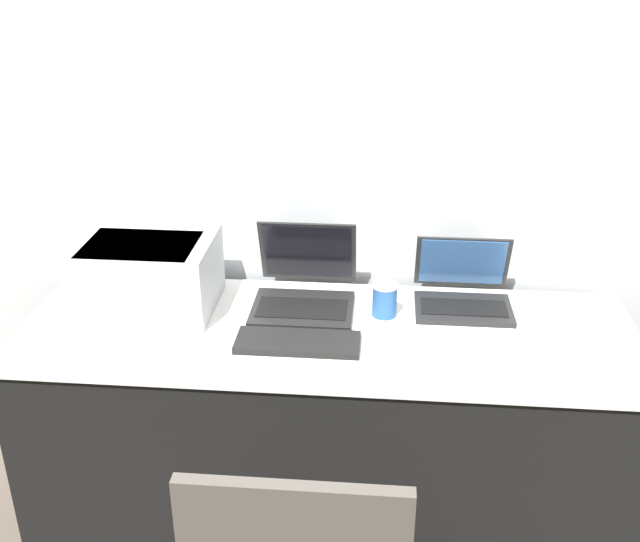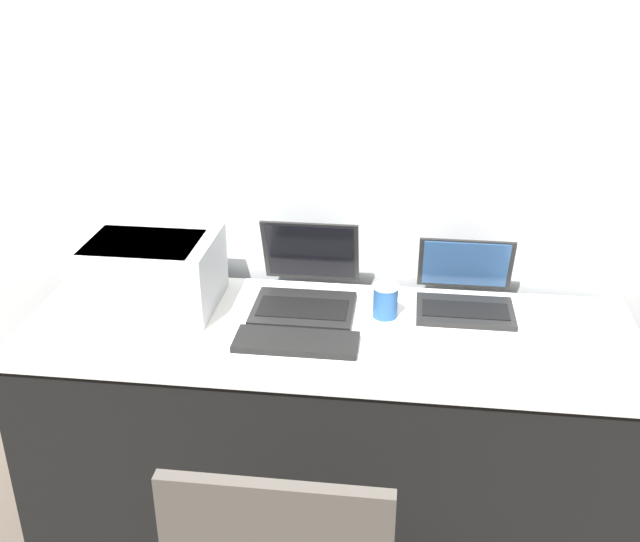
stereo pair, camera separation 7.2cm
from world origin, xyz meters
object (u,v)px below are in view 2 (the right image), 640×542
(coffee_cup, at_px, (385,301))
(printer, at_px, (149,269))
(external_keyboard, at_px, (296,342))
(laptop_left, at_px, (306,287))
(laptop_right, at_px, (465,294))

(coffee_cup, bearing_deg, printer, -179.52)
(external_keyboard, distance_m, coffee_cup, 0.33)
(laptop_left, bearing_deg, laptop_right, 3.85)
(laptop_left, xyz_separation_m, coffee_cup, (0.26, -0.06, -0.00))
(printer, relative_size, laptop_left, 1.22)
(laptop_left, height_order, laptop_right, laptop_left)
(laptop_left, distance_m, laptop_right, 0.51)
(laptop_left, distance_m, coffee_cup, 0.27)
(external_keyboard, bearing_deg, laptop_left, 91.94)
(laptop_left, relative_size, external_keyboard, 0.96)
(laptop_right, distance_m, coffee_cup, 0.27)
(laptop_right, bearing_deg, laptop_left, -176.15)
(laptop_right, xyz_separation_m, external_keyboard, (-0.50, -0.31, -0.04))
(printer, height_order, coffee_cup, printer)
(external_keyboard, height_order, coffee_cup, coffee_cup)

